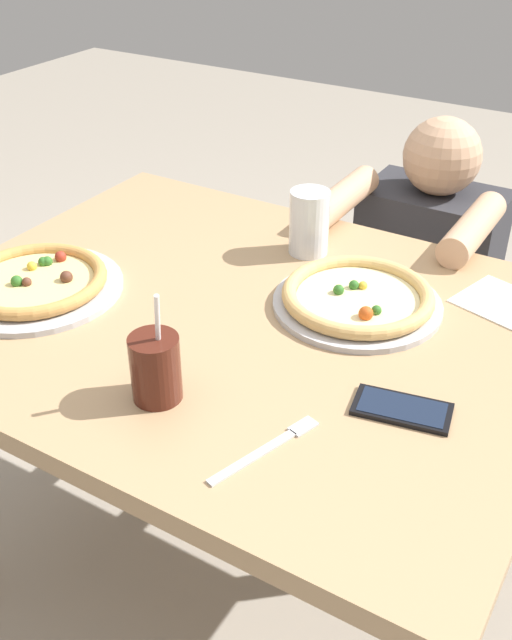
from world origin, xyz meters
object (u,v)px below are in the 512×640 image
object	(u,v)px
diner_seated	(421,300)
cell_phone	(402,409)
pizza_near	(35,283)
drink_cup_colored	(156,368)
fork	(270,447)
water_cup_clear	(308,221)
pizza_far	(358,298)

from	to	relation	value
diner_seated	cell_phone	bearing A→B (deg)	-73.83
pizza_near	diner_seated	bearing A→B (deg)	59.41
drink_cup_colored	diner_seated	distance (m)	1.07
fork	cell_phone	world-z (taller)	cell_phone
fork	cell_phone	xyz separation A→B (m)	(0.13, 0.18, 0.00)
drink_cup_colored	water_cup_clear	xyz separation A→B (m)	(-0.03, 0.56, 0.01)
diner_seated	pizza_near	bearing A→B (deg)	-120.59
diner_seated	water_cup_clear	bearing A→B (deg)	-106.69
pizza_far	cell_phone	size ratio (longest dim) A/B	1.98
pizza_far	fork	distance (m)	0.43
drink_cup_colored	cell_phone	distance (m)	0.39
water_cup_clear	cell_phone	size ratio (longest dim) A/B	0.86
pizza_far	diner_seated	bearing A→B (deg)	95.31
pizza_far	diner_seated	xyz separation A→B (m)	(-0.06, 0.59, -0.33)
cell_phone	diner_seated	world-z (taller)	diner_seated
pizza_far	drink_cup_colored	distance (m)	0.44
drink_cup_colored	diner_seated	world-z (taller)	drink_cup_colored
pizza_far	fork	size ratio (longest dim) A/B	1.61
water_cup_clear	cell_phone	xyz separation A→B (m)	(0.38, -0.40, -0.07)
cell_phone	drink_cup_colored	bearing A→B (deg)	-154.39
fork	diner_seated	size ratio (longest dim) A/B	0.21
drink_cup_colored	diner_seated	xyz separation A→B (m)	(0.10, 1.00, -0.37)
pizza_far	water_cup_clear	xyz separation A→B (m)	(-0.19, 0.15, 0.05)
water_cup_clear	diner_seated	distance (m)	0.60
pizza_near	pizza_far	size ratio (longest dim) A/B	1.07
water_cup_clear	fork	size ratio (longest dim) A/B	0.70
water_cup_clear	fork	bearing A→B (deg)	-67.13
water_cup_clear	pizza_near	bearing A→B (deg)	-131.90
pizza_far	drink_cup_colored	world-z (taller)	drink_cup_colored
pizza_near	cell_phone	bearing A→B (deg)	1.83
pizza_far	water_cup_clear	world-z (taller)	water_cup_clear
pizza_near	diner_seated	xyz separation A→B (m)	(0.51, 0.86, -0.33)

